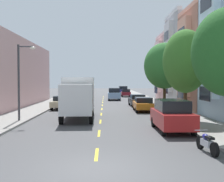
% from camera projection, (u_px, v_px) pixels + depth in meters
% --- Properties ---
extents(ground_plane, '(160.00, 160.00, 0.00)m').
position_uv_depth(ground_plane, '(103.00, 103.00, 40.48)').
color(ground_plane, '#424244').
extents(sidewalk_left, '(3.20, 120.00, 0.14)m').
position_uv_depth(sidewalk_left, '(48.00, 104.00, 38.31)').
color(sidewalk_left, gray).
rests_on(sidewalk_left, ground_plane).
extents(sidewalk_right, '(3.20, 120.00, 0.14)m').
position_uv_depth(sidewalk_right, '(157.00, 104.00, 38.64)').
color(sidewalk_right, gray).
rests_on(sidewalk_right, ground_plane).
extents(lane_centerline_dashes, '(0.14, 47.20, 0.01)m').
position_uv_depth(lane_centerline_dashes, '(102.00, 107.00, 34.98)').
color(lane_centerline_dashes, yellow).
rests_on(lane_centerline_dashes, ground_plane).
extents(townhouse_fourth_dove_grey, '(10.75, 7.19, 11.74)m').
position_uv_depth(townhouse_fourth_dove_grey, '(209.00, 61.00, 37.87)').
color(townhouse_fourth_dove_grey, '#A8A8AD').
rests_on(townhouse_fourth_dove_grey, ground_plane).
extents(townhouse_fifth_rose, '(10.75, 7.19, 10.16)m').
position_uv_depth(townhouse_fifth_rose, '(192.00, 69.00, 45.28)').
color(townhouse_fifth_rose, '#CC9E9E').
rests_on(townhouse_fifth_rose, ground_plane).
extents(street_tree_second, '(3.41, 3.41, 6.81)m').
position_uv_depth(street_tree_second, '(186.00, 61.00, 22.20)').
color(street_tree_second, '#47331E').
rests_on(street_tree_second, sidewalk_right).
extents(street_tree_third, '(4.18, 4.18, 6.83)m').
position_uv_depth(street_tree_third, '(165.00, 66.00, 30.01)').
color(street_tree_third, '#47331E').
rests_on(street_tree_third, sidewalk_right).
extents(street_lamp, '(1.35, 0.28, 5.66)m').
position_uv_depth(street_lamp, '(21.00, 76.00, 22.09)').
color(street_lamp, '#38383D').
rests_on(street_lamp, sidewalk_left).
extents(delivery_box_truck, '(2.60, 8.13, 3.36)m').
position_uv_depth(delivery_box_truck, '(79.00, 95.00, 24.44)').
color(delivery_box_truck, white).
rests_on(delivery_box_truck, ground_plane).
extents(parked_sedan_charcoal, '(1.93, 4.55, 1.43)m').
position_uv_depth(parked_sedan_charcoal, '(137.00, 100.00, 36.17)').
color(parked_sedan_charcoal, '#333338').
rests_on(parked_sedan_charcoal, ground_plane).
extents(parked_sedan_white, '(1.83, 4.51, 1.43)m').
position_uv_depth(parked_sedan_white, '(75.00, 96.00, 45.35)').
color(parked_sedan_white, silver).
rests_on(parked_sedan_white, ground_plane).
extents(parked_sedan_champagne, '(1.84, 4.52, 1.43)m').
position_uv_depth(parked_sedan_champagne, '(62.00, 102.00, 32.55)').
color(parked_sedan_champagne, tan).
rests_on(parked_sedan_champagne, ground_plane).
extents(parked_hatchback_burgundy, '(1.81, 4.03, 1.50)m').
position_uv_depth(parked_hatchback_burgundy, '(126.00, 93.00, 57.32)').
color(parked_hatchback_burgundy, maroon).
rests_on(parked_hatchback_burgundy, ground_plane).
extents(parked_suv_red, '(1.97, 4.81, 1.93)m').
position_uv_depth(parked_suv_red, '(172.00, 115.00, 18.26)').
color(parked_suv_red, '#AD1E1E').
rests_on(parked_suv_red, ground_plane).
extents(parked_sedan_forest, '(1.89, 4.54, 1.43)m').
position_uv_depth(parked_sedan_forest, '(82.00, 92.00, 61.50)').
color(parked_sedan_forest, '#194C28').
rests_on(parked_sedan_forest, ground_plane).
extents(parked_hatchback_silver, '(1.79, 4.02, 1.50)m').
position_uv_depth(parked_hatchback_silver, '(80.00, 94.00, 53.16)').
color(parked_hatchback_silver, '#B2B5BA').
rests_on(parked_hatchback_silver, ground_plane).
extents(parked_suv_navy, '(2.00, 4.82, 1.93)m').
position_uv_depth(parked_suv_navy, '(123.00, 90.00, 64.50)').
color(parked_suv_navy, navy).
rests_on(parked_suv_navy, ground_plane).
extents(parked_sedan_orange, '(1.85, 4.52, 1.43)m').
position_uv_depth(parked_sedan_orange, '(143.00, 104.00, 29.98)').
color(parked_sedan_orange, orange).
rests_on(parked_sedan_orange, ground_plane).
extents(moving_sky_sedan, '(1.95, 4.80, 1.93)m').
position_uv_depth(moving_sky_sedan, '(114.00, 94.00, 47.83)').
color(moving_sky_sedan, '#7A9EC6').
rests_on(moving_sky_sedan, ground_plane).
extents(parked_motorcycle, '(0.62, 2.05, 0.90)m').
position_uv_depth(parked_motorcycle, '(207.00, 143.00, 12.75)').
color(parked_motorcycle, black).
rests_on(parked_motorcycle, ground_plane).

